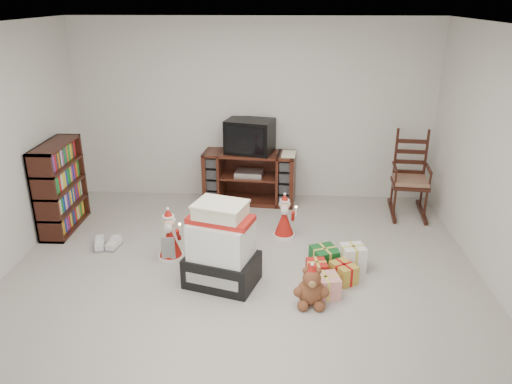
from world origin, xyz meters
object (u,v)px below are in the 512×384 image
tv_stand (249,177)px  mrs_claus_figurine (170,239)px  red_suitcase (225,243)px  gift_cluster (330,266)px  crt_television (250,136)px  santa_figurine (284,220)px  sneaker_pair (107,245)px  gift_pile (222,250)px  bookshelf (60,188)px  teddy_bear (311,288)px  rocking_chair (409,184)px

tv_stand → mrs_claus_figurine: size_ratio=2.18×
red_suitcase → gift_cluster: size_ratio=0.64×
gift_cluster → crt_television: crt_television is taller
santa_figurine → gift_cluster: 1.04m
santa_figurine → sneaker_pair: 2.11m
gift_pile → santa_figurine: bearing=77.2°
bookshelf → gift_cluster: size_ratio=1.35×
bookshelf → teddy_bear: 3.40m
mrs_claus_figurine → gift_cluster: (1.74, -0.32, -0.11)m
red_suitcase → crt_television: crt_television is taller
gift_cluster → tv_stand: bearing=115.4°
red_suitcase → teddy_bear: size_ratio=1.36×
mrs_claus_figurine → gift_cluster: bearing=-10.5°
santa_figurine → sneaker_pair: size_ratio=1.76×
teddy_bear → crt_television: size_ratio=0.54×
tv_stand → gift_pile: 2.19m
bookshelf → gift_cluster: (3.23, -1.04, -0.41)m
santa_figurine → sneaker_pair: bearing=-168.9°
mrs_claus_figurine → crt_television: size_ratio=0.84×
bookshelf → mrs_claus_figurine: bookshelf is taller
red_suitcase → teddy_bear: bearing=-58.2°
bookshelf → gift_cluster: bookshelf is taller
rocking_chair → gift_cluster: bearing=-118.2°
red_suitcase → teddy_bear: red_suitcase is taller
tv_stand → teddy_bear: size_ratio=3.37×
rocking_chair → teddy_bear: 2.68m
red_suitcase → sneaker_pair: 1.44m
rocking_chair → teddy_bear: size_ratio=3.00×
teddy_bear → gift_cluster: (0.22, 0.50, -0.05)m
red_suitcase → sneaker_pair: red_suitcase is taller
gift_pile → gift_cluster: bearing=26.1°
teddy_bear → sneaker_pair: (-2.31, 1.02, -0.13)m
santa_figurine → sneaker_pair: (-2.06, -0.40, -0.17)m
gift_pile → red_suitcase: (-0.02, 0.43, -0.15)m
teddy_bear → santa_figurine: 1.45m
red_suitcase → santa_figurine: (0.65, 0.65, -0.01)m
rocking_chair → gift_pile: 3.00m
teddy_bear → santa_figurine: santa_figurine is taller
santa_figurine → rocking_chair: bearing=26.9°
tv_stand → bookshelf: 2.48m
mrs_claus_figurine → sneaker_pair: mrs_claus_figurine is taller
gift_pile → santa_figurine: (0.63, 1.09, -0.17)m
rocking_chair → sneaker_pair: size_ratio=3.66×
gift_pile → crt_television: bearing=103.4°
gift_pile → gift_cluster: size_ratio=1.06×
tv_stand → sneaker_pair: 2.20m
mrs_claus_figurine → sneaker_pair: (-0.79, 0.19, -0.19)m
red_suitcase → gift_pile: bearing=-105.1°
crt_television → sneaker_pair: bearing=-121.7°
sneaker_pair → red_suitcase: bearing=-14.8°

